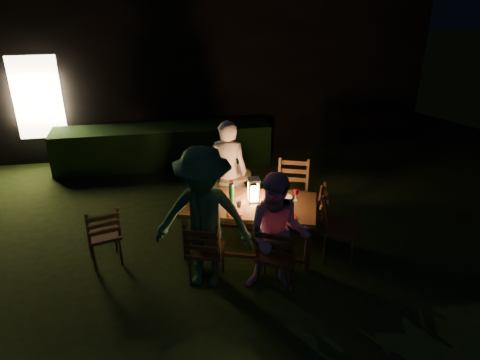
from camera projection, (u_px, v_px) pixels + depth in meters
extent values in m
plane|color=black|center=(207.00, 277.00, 6.16)|extent=(40.00, 40.00, 0.00)
cube|color=black|center=(180.00, 59.00, 10.95)|extent=(10.00, 4.00, 3.20)
cube|color=#FFE5B2|center=(38.00, 98.00, 8.90)|extent=(0.90, 0.06, 1.60)
cube|color=black|center=(163.00, 146.00, 9.24)|extent=(4.20, 0.70, 0.80)
cube|color=#502D1A|center=(249.00, 205.00, 6.42)|extent=(2.00, 1.41, 0.06)
cube|color=#502D1A|center=(186.00, 239.00, 6.37)|extent=(0.07, 0.07, 0.67)
cube|color=#502D1A|center=(198.00, 212.00, 7.03)|extent=(0.07, 0.07, 0.67)
cube|color=#502D1A|center=(308.00, 249.00, 6.15)|extent=(0.07, 0.07, 0.67)
cube|color=#502D1A|center=(309.00, 220.00, 6.81)|extent=(0.07, 0.07, 0.67)
cube|color=#502D1A|center=(206.00, 250.00, 5.94)|extent=(0.54, 0.53, 0.04)
cube|color=#502D1A|center=(202.00, 239.00, 5.65)|extent=(0.46, 0.27, 0.51)
cube|color=#502D1A|center=(277.00, 255.00, 5.80)|extent=(0.60, 0.59, 0.04)
cube|color=#502D1A|center=(274.00, 243.00, 5.51)|extent=(0.48, 0.33, 0.54)
cube|color=#502D1A|center=(227.00, 197.00, 7.28)|extent=(0.47, 0.46, 0.04)
cube|color=#502D1A|center=(228.00, 178.00, 7.33)|extent=(0.42, 0.21, 0.47)
cube|color=#502D1A|center=(292.00, 198.00, 7.12)|extent=(0.59, 0.57, 0.04)
cube|color=#502D1A|center=(293.00, 174.00, 7.17)|extent=(0.50, 0.30, 0.55)
cube|color=#502D1A|center=(340.00, 227.00, 6.35)|extent=(0.60, 0.61, 0.04)
cube|color=#502D1A|center=(327.00, 206.00, 6.26)|extent=(0.32, 0.50, 0.56)
cube|color=#502D1A|center=(103.00, 235.00, 6.27)|extent=(0.52, 0.51, 0.04)
cube|color=#502D1A|center=(103.00, 224.00, 6.00)|extent=(0.45, 0.26, 0.50)
imported|color=beige|center=(228.00, 171.00, 7.17)|extent=(0.69, 0.56, 1.65)
imported|color=#D391B5|center=(278.00, 235.00, 5.60)|extent=(0.92, 0.81, 1.60)
imported|color=#31623B|center=(204.00, 219.00, 5.66)|extent=(1.37, 1.03, 1.88)
cube|color=white|center=(254.00, 201.00, 6.44)|extent=(0.15, 0.15, 0.03)
cube|color=white|center=(254.00, 180.00, 6.30)|extent=(0.16, 0.16, 0.03)
cylinder|color=#FF9E3F|center=(254.00, 193.00, 6.39)|extent=(0.09, 0.09, 0.18)
cylinder|color=white|center=(213.00, 192.00, 6.67)|extent=(0.25, 0.25, 0.01)
cylinder|color=white|center=(207.00, 207.00, 6.28)|extent=(0.25, 0.25, 0.01)
cylinder|color=white|center=(283.00, 197.00, 6.54)|extent=(0.25, 0.25, 0.01)
cylinder|color=white|center=(281.00, 213.00, 6.15)|extent=(0.25, 0.25, 0.01)
cylinder|color=#0F471E|center=(231.00, 193.00, 6.38)|extent=(0.07, 0.07, 0.28)
cube|color=red|center=(235.00, 213.00, 6.14)|extent=(0.18, 0.14, 0.01)
cube|color=red|center=(288.00, 217.00, 6.06)|extent=(0.18, 0.14, 0.01)
cube|color=black|center=(200.00, 210.00, 6.22)|extent=(0.14, 0.07, 0.01)
cylinder|color=olive|center=(233.00, 175.00, 7.28)|extent=(0.56, 0.56, 0.04)
cylinder|color=olive|center=(233.00, 195.00, 7.44)|extent=(0.06, 0.06, 0.73)
cylinder|color=#A5A8AD|center=(233.00, 167.00, 7.22)|extent=(0.30, 0.30, 0.22)
cylinder|color=#0F471E|center=(230.00, 165.00, 7.15)|extent=(0.07, 0.07, 0.32)
cylinder|color=#0F471E|center=(236.00, 163.00, 7.24)|extent=(0.07, 0.07, 0.32)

